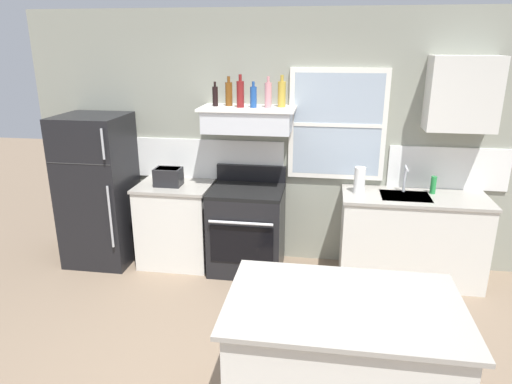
# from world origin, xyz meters

# --- Properties ---
(back_wall) EXTENTS (5.40, 0.11, 2.70)m
(back_wall) POSITION_xyz_m (0.03, 2.23, 1.35)
(back_wall) COLOR gray
(back_wall) RESTS_ON ground_plane
(refrigerator) EXTENTS (0.70, 0.72, 1.64)m
(refrigerator) POSITION_xyz_m (-1.90, 1.84, 0.82)
(refrigerator) COLOR black
(refrigerator) RESTS_ON ground_plane
(counter_left_of_stove) EXTENTS (0.79, 0.63, 0.91)m
(counter_left_of_stove) POSITION_xyz_m (-1.05, 1.90, 0.46)
(counter_left_of_stove) COLOR silver
(counter_left_of_stove) RESTS_ON ground_plane
(toaster) EXTENTS (0.30, 0.20, 0.19)m
(toaster) POSITION_xyz_m (-1.09, 1.86, 1.01)
(toaster) COLOR black
(toaster) RESTS_ON counter_left_of_stove
(stove_range) EXTENTS (0.76, 0.69, 1.09)m
(stove_range) POSITION_xyz_m (-0.25, 1.86, 0.46)
(stove_range) COLOR black
(stove_range) RESTS_ON ground_plane
(range_hood_shelf) EXTENTS (0.96, 0.52, 0.24)m
(range_hood_shelf) POSITION_xyz_m (-0.25, 1.96, 1.62)
(range_hood_shelf) COLOR silver
(bottle_balsamic_dark) EXTENTS (0.06, 0.06, 0.24)m
(bottle_balsamic_dark) POSITION_xyz_m (-0.59, 1.97, 1.85)
(bottle_balsamic_dark) COLOR black
(bottle_balsamic_dark) RESTS_ON range_hood_shelf
(bottle_amber_wine) EXTENTS (0.07, 0.07, 0.29)m
(bottle_amber_wine) POSITION_xyz_m (-0.46, 2.01, 1.87)
(bottle_amber_wine) COLOR brown
(bottle_amber_wine) RESTS_ON range_hood_shelf
(bottle_red_label_wine) EXTENTS (0.07, 0.07, 0.32)m
(bottle_red_label_wine) POSITION_xyz_m (-0.32, 1.92, 1.88)
(bottle_red_label_wine) COLOR maroon
(bottle_red_label_wine) RESTS_ON range_hood_shelf
(bottle_blue_liqueur) EXTENTS (0.07, 0.07, 0.25)m
(bottle_blue_liqueur) POSITION_xyz_m (-0.19, 1.92, 1.85)
(bottle_blue_liqueur) COLOR #1E478C
(bottle_blue_liqueur) RESTS_ON range_hood_shelf
(bottle_rose_pink) EXTENTS (0.07, 0.07, 0.30)m
(bottle_rose_pink) POSITION_xyz_m (-0.04, 1.95, 1.87)
(bottle_rose_pink) COLOR #C67F84
(bottle_rose_pink) RESTS_ON range_hood_shelf
(bottle_champagne_gold_foil) EXTENTS (0.08, 0.08, 0.31)m
(bottle_champagne_gold_foil) POSITION_xyz_m (0.08, 2.01, 1.88)
(bottle_champagne_gold_foil) COLOR #B29333
(bottle_champagne_gold_foil) RESTS_ON range_hood_shelf
(counter_right_with_sink) EXTENTS (1.43, 0.63, 0.91)m
(counter_right_with_sink) POSITION_xyz_m (1.45, 1.90, 0.46)
(counter_right_with_sink) COLOR silver
(counter_right_with_sink) RESTS_ON ground_plane
(sink_faucet) EXTENTS (0.03, 0.17, 0.28)m
(sink_faucet) POSITION_xyz_m (1.35, 2.00, 1.08)
(sink_faucet) COLOR silver
(sink_faucet) RESTS_ON counter_right_with_sink
(paper_towel_roll) EXTENTS (0.11, 0.11, 0.27)m
(paper_towel_roll) POSITION_xyz_m (0.90, 1.90, 1.04)
(paper_towel_roll) COLOR white
(paper_towel_roll) RESTS_ON counter_right_with_sink
(dish_soap_bottle) EXTENTS (0.06, 0.06, 0.18)m
(dish_soap_bottle) POSITION_xyz_m (1.63, 2.00, 1.00)
(dish_soap_bottle) COLOR #268C3F
(dish_soap_bottle) RESTS_ON counter_right_with_sink
(kitchen_island) EXTENTS (1.40, 0.90, 0.91)m
(kitchen_island) POSITION_xyz_m (0.70, -0.21, 0.46)
(kitchen_island) COLOR silver
(kitchen_island) RESTS_ON ground_plane
(upper_cabinet_right) EXTENTS (0.64, 0.32, 0.70)m
(upper_cabinet_right) POSITION_xyz_m (1.80, 2.04, 1.90)
(upper_cabinet_right) COLOR silver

